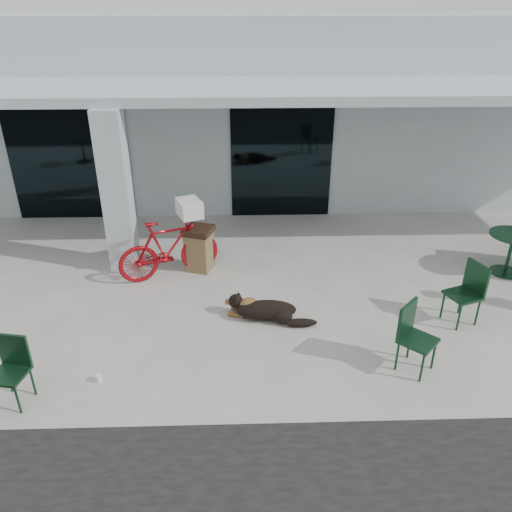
{
  "coord_description": "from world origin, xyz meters",
  "views": [
    {
      "loc": [
        0.83,
        -6.64,
        4.74
      ],
      "look_at": [
        1.06,
        0.72,
        1.0
      ],
      "focal_mm": 35.0,
      "sensor_mm": 36.0,
      "label": 1
    }
  ],
  "objects_px": {
    "cafe_chair_far_b": "(463,294)",
    "dog": "(266,309)",
    "bicycle": "(169,248)",
    "trash_receptacle": "(199,248)",
    "cafe_table_far": "(509,254)",
    "cafe_chair_far_a": "(418,340)",
    "cafe_chair_near": "(9,374)"
  },
  "relations": [
    {
      "from": "cafe_chair_near",
      "to": "cafe_table_far",
      "type": "bearing_deg",
      "value": 33.05
    },
    {
      "from": "cafe_chair_far_a",
      "to": "trash_receptacle",
      "type": "bearing_deg",
      "value": 89.52
    },
    {
      "from": "bicycle",
      "to": "dog",
      "type": "relative_size",
      "value": 1.68
    },
    {
      "from": "cafe_chair_near",
      "to": "cafe_chair_far_b",
      "type": "bearing_deg",
      "value": 25.33
    },
    {
      "from": "cafe_chair_near",
      "to": "cafe_chair_far_a",
      "type": "bearing_deg",
      "value": 16.28
    },
    {
      "from": "bicycle",
      "to": "trash_receptacle",
      "type": "relative_size",
      "value": 2.2
    },
    {
      "from": "cafe_chair_far_a",
      "to": "cafe_chair_far_b",
      "type": "xyz_separation_m",
      "value": [
        1.12,
        1.18,
        0.01
      ]
    },
    {
      "from": "cafe_chair_far_b",
      "to": "dog",
      "type": "bearing_deg",
      "value": -113.82
    },
    {
      "from": "cafe_chair_near",
      "to": "cafe_chair_far_a",
      "type": "height_order",
      "value": "cafe_chair_far_a"
    },
    {
      "from": "cafe_table_far",
      "to": "cafe_chair_far_b",
      "type": "xyz_separation_m",
      "value": [
        -1.59,
        -1.63,
        0.11
      ]
    },
    {
      "from": "cafe_chair_far_a",
      "to": "cafe_chair_far_b",
      "type": "distance_m",
      "value": 1.62
    },
    {
      "from": "cafe_chair_far_a",
      "to": "trash_receptacle",
      "type": "xyz_separation_m",
      "value": [
        -3.3,
        3.18,
        -0.07
      ]
    },
    {
      "from": "cafe_chair_far_b",
      "to": "cafe_chair_near",
      "type": "bearing_deg",
      "value": -96.41
    },
    {
      "from": "bicycle",
      "to": "cafe_chair_far_b",
      "type": "relative_size",
      "value": 1.87
    },
    {
      "from": "trash_receptacle",
      "to": "cafe_chair_far_b",
      "type": "bearing_deg",
      "value": -24.37
    },
    {
      "from": "cafe_chair_near",
      "to": "cafe_chair_far_b",
      "type": "relative_size",
      "value": 0.91
    },
    {
      "from": "cafe_chair_near",
      "to": "cafe_chair_far_a",
      "type": "relative_size",
      "value": 0.92
    },
    {
      "from": "cafe_chair_far_b",
      "to": "trash_receptacle",
      "type": "distance_m",
      "value": 4.84
    },
    {
      "from": "cafe_chair_near",
      "to": "cafe_table_far",
      "type": "height_order",
      "value": "cafe_chair_near"
    },
    {
      "from": "cafe_chair_far_b",
      "to": "cafe_chair_far_a",
      "type": "bearing_deg",
      "value": -64.1
    },
    {
      "from": "cafe_chair_near",
      "to": "cafe_chair_far_b",
      "type": "height_order",
      "value": "cafe_chair_far_b"
    },
    {
      "from": "dog",
      "to": "cafe_chair_far_a",
      "type": "distance_m",
      "value": 2.5
    },
    {
      "from": "dog",
      "to": "trash_receptacle",
      "type": "relative_size",
      "value": 1.31
    },
    {
      "from": "cafe_table_far",
      "to": "trash_receptacle",
      "type": "bearing_deg",
      "value": 176.49
    },
    {
      "from": "cafe_table_far",
      "to": "cafe_chair_far_b",
      "type": "distance_m",
      "value": 2.28
    },
    {
      "from": "dog",
      "to": "cafe_table_far",
      "type": "height_order",
      "value": "cafe_table_far"
    },
    {
      "from": "cafe_table_far",
      "to": "trash_receptacle",
      "type": "height_order",
      "value": "trash_receptacle"
    },
    {
      "from": "bicycle",
      "to": "cafe_chair_near",
      "type": "bearing_deg",
      "value": 131.3
    },
    {
      "from": "bicycle",
      "to": "cafe_chair_near",
      "type": "height_order",
      "value": "bicycle"
    },
    {
      "from": "cafe_chair_near",
      "to": "trash_receptacle",
      "type": "distance_m",
      "value": 4.28
    },
    {
      "from": "trash_receptacle",
      "to": "bicycle",
      "type": "bearing_deg",
      "value": -153.22
    },
    {
      "from": "cafe_table_far",
      "to": "cafe_chair_far_a",
      "type": "relative_size",
      "value": 0.86
    }
  ]
}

